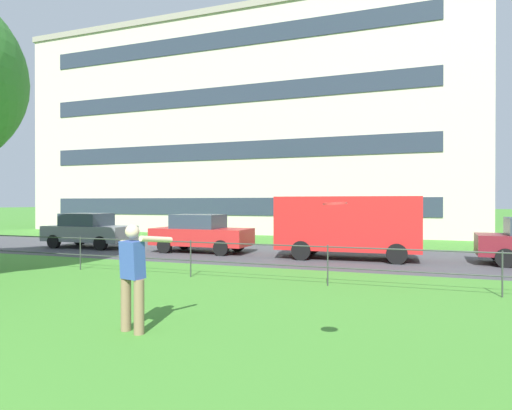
% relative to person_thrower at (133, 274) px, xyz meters
% --- Properties ---
extents(street_strip, '(80.00, 6.69, 0.01)m').
position_rel_person_thrower_xyz_m(street_strip, '(-1.62, 10.49, -0.91)').
color(street_strip, '#424247').
rests_on(street_strip, ground).
extents(park_fence, '(30.08, 0.04, 1.00)m').
position_rel_person_thrower_xyz_m(park_fence, '(-1.62, 4.84, -0.24)').
color(park_fence, '#333833').
rests_on(park_fence, ground).
extents(person_thrower, '(0.67, 0.72, 1.69)m').
position_rel_person_thrower_xyz_m(person_thrower, '(0.00, 0.00, 0.00)').
color(person_thrower, '#846B4C').
rests_on(person_thrower, ground).
extents(frisbee, '(0.33, 0.32, 0.04)m').
position_rel_person_thrower_xyz_m(frisbee, '(3.31, -0.86, 1.11)').
color(frisbee, red).
extents(car_grey_far_right, '(4.04, 1.89, 1.54)m').
position_rel_person_thrower_xyz_m(car_grey_far_right, '(-9.71, 10.20, -0.13)').
color(car_grey_far_right, slate).
rests_on(car_grey_far_right, ground).
extents(car_red_far_left, '(4.00, 1.82, 1.54)m').
position_rel_person_thrower_xyz_m(car_red_far_left, '(-4.09, 10.24, -0.13)').
color(car_red_far_left, red).
rests_on(car_red_far_left, ground).
extents(panel_van_left, '(5.06, 2.23, 2.24)m').
position_rel_person_thrower_xyz_m(panel_van_left, '(1.84, 10.23, 0.36)').
color(panel_van_left, red).
rests_on(panel_van_left, ground).
extents(apartment_building_background, '(31.28, 15.45, 14.55)m').
position_rel_person_thrower_xyz_m(apartment_building_background, '(-7.55, 27.40, 6.37)').
color(apartment_building_background, beige).
rests_on(apartment_building_background, ground).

